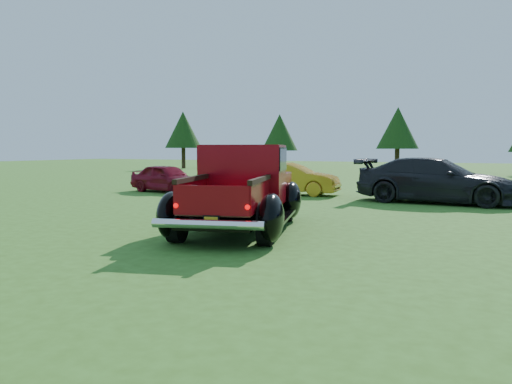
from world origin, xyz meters
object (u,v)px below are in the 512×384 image
at_px(tree_mid_left, 398,128).
at_px(show_car_yellow, 290,179).
at_px(tree_west, 280,133).
at_px(tree_far_west, 183,130).
at_px(pickup_truck, 243,188).
at_px(show_car_grey, 436,180).
at_px(show_car_red, 167,178).

height_order(tree_mid_left, show_car_yellow, tree_mid_left).
xyz_separation_m(tree_west, show_car_yellow, (8.60, -19.12, -2.48)).
bearing_deg(tree_far_west, pickup_truck, -53.81).
xyz_separation_m(tree_far_west, show_car_grey, (24.11, -20.74, -2.76)).
bearing_deg(tree_mid_left, tree_west, -167.47).
height_order(pickup_truck, show_car_red, pickup_truck).
xyz_separation_m(pickup_truck, show_car_grey, (3.44, 7.52, -0.15)).
bearing_deg(tree_mid_left, show_car_grey, -76.76).
relative_size(tree_far_west, show_car_yellow, 1.36).
bearing_deg(show_car_grey, pickup_truck, 159.13).
distance_m(tree_mid_left, show_car_grey, 22.49).
height_order(tree_mid_left, pickup_truck, tree_mid_left).
distance_m(tree_mid_left, pickup_truck, 29.41).
relative_size(tree_west, show_car_grey, 0.88).
relative_size(show_car_yellow, show_car_grey, 0.73).
xyz_separation_m(tree_west, pickup_truck, (10.67, -27.26, -2.20)).
height_order(show_car_red, show_car_grey, show_car_grey).
distance_m(show_car_yellow, show_car_grey, 5.55).
xyz_separation_m(tree_mid_left, show_car_grey, (5.11, -21.74, -2.62)).
distance_m(pickup_truck, show_car_grey, 8.27).
height_order(tree_west, show_car_grey, tree_west).
height_order(tree_far_west, show_car_yellow, tree_far_west).
bearing_deg(show_car_red, show_car_grey, -75.63).
distance_m(pickup_truck, show_car_yellow, 8.40).
relative_size(tree_west, show_car_yellow, 1.20).
bearing_deg(pickup_truck, tree_far_west, 111.16).
bearing_deg(tree_mid_left, show_car_red, -103.87).
relative_size(tree_west, pickup_truck, 0.84).
xyz_separation_m(tree_far_west, pickup_truck, (20.67, -28.26, -2.61)).
xyz_separation_m(tree_mid_left, show_car_red, (-5.50, -22.28, -2.79)).
distance_m(tree_mid_left, show_car_red, 23.11).
height_order(show_car_yellow, show_car_grey, show_car_grey).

